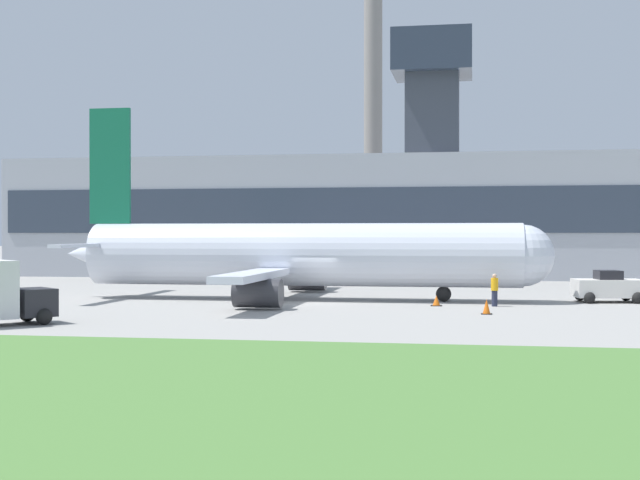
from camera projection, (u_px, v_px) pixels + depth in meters
The scene contains 8 objects.
ground_plane at pixel (314, 303), 49.55m from camera, with size 400.00×400.00×0.00m, color #999691.
terminal_building at pixel (379, 214), 81.26m from camera, with size 65.89×14.72×21.88m.
smokestack_left at pixel (373, 118), 115.88m from camera, with size 2.76×2.76×37.44m.
airplane at pixel (295, 255), 51.73m from camera, with size 28.82×23.79×11.40m.
pushback_tug at pixel (608, 288), 49.88m from camera, with size 3.98×3.01×1.78m.
ground_crew_person at pixel (495, 290), 47.02m from camera, with size 0.45×0.45×1.73m.
traffic_cone_near_nose at pixel (436, 301), 47.33m from camera, with size 0.59×0.59×0.57m.
traffic_cone_wingtip at pixel (487, 307), 42.45m from camera, with size 0.53×0.53×0.74m.
Camera 1 is at (8.78, -48.74, 3.86)m, focal length 50.00 mm.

